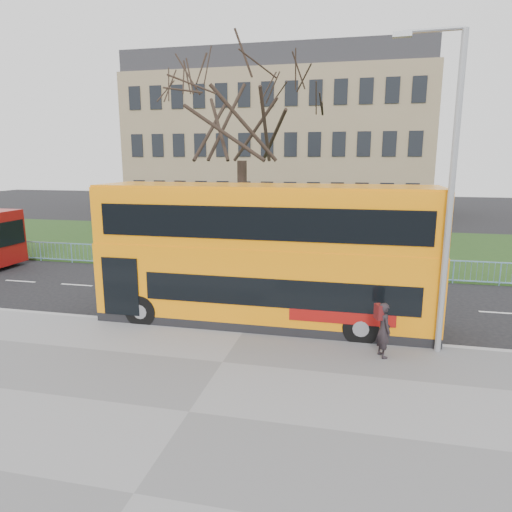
{
  "coord_description": "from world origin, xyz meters",
  "views": [
    {
      "loc": [
        3.5,
        -15.5,
        5.69
      ],
      "look_at": [
        -0.18,
        1.0,
        2.09
      ],
      "focal_mm": 32.0,
      "sensor_mm": 36.0,
      "label": 1
    }
  ],
  "objects": [
    {
      "name": "street_lamp",
      "position": [
        5.89,
        -1.99,
        5.01
      ],
      "size": [
        1.89,
        0.3,
        8.92
      ],
      "rotation": [
        0.0,
        0.0,
        -0.06
      ],
      "color": "#9B9FA4",
      "rests_on": "pavement"
    },
    {
      "name": "pavement",
      "position": [
        0.0,
        -6.75,
        0.06
      ],
      "size": [
        80.0,
        10.5,
        0.12
      ],
      "primitive_type": "cube",
      "color": "slate",
      "rests_on": "ground"
    },
    {
      "name": "bare_tree",
      "position": [
        -3.0,
        10.0,
        6.66
      ],
      "size": [
        9.21,
        9.21,
        13.16
      ],
      "primitive_type": null,
      "color": "black",
      "rests_on": "grass_verge"
    },
    {
      "name": "yellow_bus",
      "position": [
        0.45,
        -0.51,
        2.57
      ],
      "size": [
        11.41,
        2.75,
        4.78
      ],
      "rotation": [
        0.0,
        0.0,
        -0.0
      ],
      "color": "orange",
      "rests_on": "ground"
    },
    {
      "name": "pedestrian",
      "position": [
        4.38,
        -2.76,
        0.93
      ],
      "size": [
        0.6,
        0.7,
        1.61
      ],
      "primitive_type": "imported",
      "rotation": [
        0.0,
        0.0,
        2.0
      ],
      "color": "black",
      "rests_on": "pavement"
    },
    {
      "name": "grass_verge",
      "position": [
        0.0,
        14.3,
        0.04
      ],
      "size": [
        80.0,
        15.4,
        0.08
      ],
      "primitive_type": "cube",
      "color": "#1E3B15",
      "rests_on": "ground"
    },
    {
      "name": "kerb",
      "position": [
        0.0,
        -1.55,
        0.07
      ],
      "size": [
        80.0,
        0.2,
        0.14
      ],
      "primitive_type": "cube",
      "color": "#969699",
      "rests_on": "ground"
    },
    {
      "name": "ground",
      "position": [
        0.0,
        0.0,
        0.0
      ],
      "size": [
        120.0,
        120.0,
        0.0
      ],
      "primitive_type": "plane",
      "color": "black",
      "rests_on": "ground"
    },
    {
      "name": "guard_railing",
      "position": [
        0.0,
        6.6,
        0.55
      ],
      "size": [
        40.0,
        0.12,
        1.1
      ],
      "primitive_type": null,
      "color": "#78ADD5",
      "rests_on": "ground"
    },
    {
      "name": "civic_building",
      "position": [
        -5.0,
        35.0,
        7.0
      ],
      "size": [
        30.0,
        15.0,
        14.0
      ],
      "primitive_type": "cube",
      "color": "#877355",
      "rests_on": "ground"
    }
  ]
}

